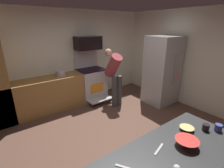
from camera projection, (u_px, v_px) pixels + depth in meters
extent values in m
cube|color=brown|center=(118.00, 136.00, 3.46)|extent=(5.20, 4.80, 0.02)
cube|color=silver|center=(69.00, 57.00, 4.79)|extent=(5.20, 0.12, 2.60)
cube|color=silver|center=(193.00, 60.00, 4.43)|extent=(0.12, 4.80, 2.60)
cube|color=#9F713B|center=(44.00, 96.00, 4.30)|extent=(2.40, 0.60, 0.90)
cube|color=silver|center=(92.00, 85.00, 5.07)|extent=(0.76, 0.64, 0.92)
cube|color=black|center=(91.00, 69.00, 4.91)|extent=(0.76, 0.64, 0.03)
cube|color=silver|center=(86.00, 58.00, 5.03)|extent=(0.76, 0.06, 0.56)
cube|color=orange|center=(97.00, 88.00, 4.82)|extent=(0.44, 0.01, 0.28)
cube|color=silver|center=(100.00, 99.00, 4.81)|extent=(0.72, 0.31, 0.03)
cube|color=black|center=(88.00, 43.00, 4.73)|extent=(0.74, 0.38, 0.38)
cube|color=#B9BBB8|center=(162.00, 71.00, 4.71)|extent=(0.84, 0.74, 1.90)
cylinder|color=#B9BBB8|center=(173.00, 71.00, 4.36)|extent=(0.02, 0.02, 0.86)
cylinder|color=#B9BBB8|center=(175.00, 70.00, 4.41)|extent=(0.02, 0.02, 0.86)
cube|color=#D09094|center=(176.00, 76.00, 4.54)|extent=(0.20, 0.01, 0.26)
cylinder|color=#434343|center=(114.00, 92.00, 4.57)|extent=(0.14, 0.14, 0.87)
cylinder|color=#434343|center=(119.00, 91.00, 4.66)|extent=(0.14, 0.14, 0.87)
cylinder|color=#A23F45|center=(113.00, 66.00, 4.51)|extent=(0.30, 0.60, 0.70)
sphere|color=tan|center=(108.00, 52.00, 4.57)|extent=(0.20, 0.20, 0.20)
cone|color=red|center=(187.00, 143.00, 1.85)|extent=(0.26, 0.26, 0.08)
cone|color=#E2C876|center=(187.00, 129.00, 2.14)|extent=(0.18, 0.18, 0.04)
ellipsoid|color=silver|center=(177.00, 168.00, 1.42)|extent=(0.06, 0.06, 0.06)
cylinder|color=black|center=(206.00, 127.00, 2.12)|extent=(0.08, 0.08, 0.09)
cylinder|color=#3D4A95|center=(218.00, 128.00, 2.11)|extent=(0.09, 0.09, 0.09)
cube|color=#B7BABF|center=(126.00, 168.00, 1.57)|extent=(0.13, 0.19, 0.01)
cube|color=#B7BABF|center=(159.00, 149.00, 1.81)|extent=(0.22, 0.08, 0.01)
cylinder|color=#B8B1BB|center=(61.00, 73.00, 4.40)|extent=(0.25, 0.25, 0.15)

